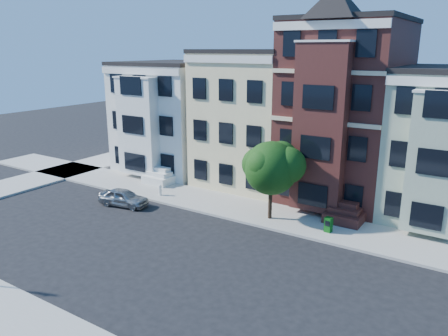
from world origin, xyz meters
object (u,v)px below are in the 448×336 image
Objects in this scene: street_tree at (271,172)px; newspaper_box at (328,225)px; fire_hydrant at (160,191)px; parked_car at (124,197)px.

street_tree is 4.57m from newspaper_box.
fire_hydrant is at bearing -177.77° from street_tree.
newspaper_box is at bearing -87.57° from parked_car.
parked_car is 5.59× the size of fire_hydrant.
parked_car is at bearing -162.26° from street_tree.
parked_car is 3.99× the size of newspaper_box.
street_tree is 9.61× the size of fire_hydrant.
street_tree is at bearing -173.01° from newspaper_box.
fire_hydrant is (0.90, 2.71, -0.13)m from parked_car.
fire_hydrant is (-12.41, -0.27, -0.13)m from newspaper_box.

